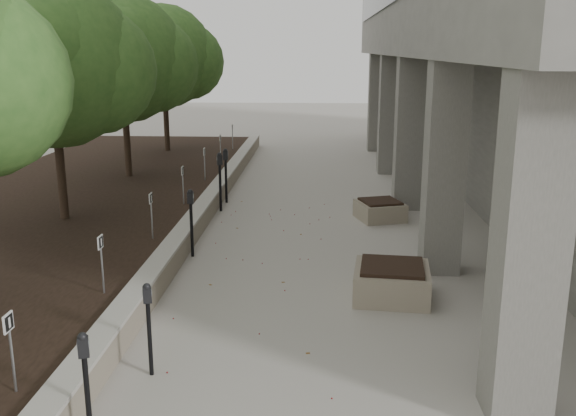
% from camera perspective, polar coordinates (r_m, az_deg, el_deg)
% --- Properties ---
extents(retaining_wall, '(0.39, 26.00, 0.50)m').
position_cam_1_polar(retaining_wall, '(15.59, -7.86, -0.61)').
color(retaining_wall, gray).
rests_on(retaining_wall, ground).
extents(planting_bed, '(7.00, 26.00, 0.40)m').
position_cam_1_polar(planting_bed, '(16.68, -20.35, -0.58)').
color(planting_bed, black).
rests_on(planting_bed, ground).
extents(crabapple_tree_3, '(4.60, 4.00, 5.44)m').
position_cam_1_polar(crabapple_tree_3, '(15.04, -20.32, 9.22)').
color(crabapple_tree_3, '#336125').
rests_on(crabapple_tree_3, planting_bed).
extents(crabapple_tree_4, '(4.60, 4.00, 5.44)m').
position_cam_1_polar(crabapple_tree_4, '(19.73, -14.62, 10.61)').
color(crabapple_tree_4, '#336125').
rests_on(crabapple_tree_4, planting_bed).
extents(crabapple_tree_5, '(4.60, 4.00, 5.44)m').
position_cam_1_polar(crabapple_tree_5, '(24.54, -11.10, 11.41)').
color(crabapple_tree_5, '#336125').
rests_on(crabapple_tree_5, planting_bed).
extents(parking_sign_2, '(0.04, 0.22, 0.96)m').
position_cam_1_polar(parking_sign_2, '(7.90, -23.66, -11.90)').
color(parking_sign_2, black).
rests_on(parking_sign_2, planting_bed).
extents(parking_sign_3, '(0.04, 0.22, 0.96)m').
position_cam_1_polar(parking_sign_3, '(10.45, -16.43, -4.92)').
color(parking_sign_3, black).
rests_on(parking_sign_3, planting_bed).
extents(parking_sign_4, '(0.04, 0.22, 0.96)m').
position_cam_1_polar(parking_sign_4, '(13.19, -12.20, -0.70)').
color(parking_sign_4, black).
rests_on(parking_sign_4, planting_bed).
extents(parking_sign_5, '(0.04, 0.22, 0.96)m').
position_cam_1_polar(parking_sign_5, '(16.03, -9.45, 2.04)').
color(parking_sign_5, black).
rests_on(parking_sign_5, planting_bed).
extents(parking_sign_6, '(0.04, 0.22, 0.96)m').
position_cam_1_polar(parking_sign_6, '(18.91, -7.53, 3.96)').
color(parking_sign_6, black).
rests_on(parking_sign_6, planting_bed).
extents(parking_sign_7, '(0.04, 0.22, 0.96)m').
position_cam_1_polar(parking_sign_7, '(21.83, -6.12, 5.36)').
color(parking_sign_7, black).
rests_on(parking_sign_7, planting_bed).
extents(parking_sign_8, '(0.04, 0.22, 0.96)m').
position_cam_1_polar(parking_sign_8, '(24.76, -5.03, 6.43)').
color(parking_sign_8, black).
rests_on(parking_sign_8, planting_bed).
extents(parking_meter_1, '(0.16, 0.13, 1.34)m').
position_cam_1_polar(parking_meter_1, '(7.31, -17.67, -15.39)').
color(parking_meter_1, black).
rests_on(parking_meter_1, ground).
extents(parking_meter_2, '(0.15, 0.13, 1.29)m').
position_cam_1_polar(parking_meter_2, '(8.56, -12.41, -10.66)').
color(parking_meter_2, black).
rests_on(parking_meter_2, ground).
extents(parking_meter_3, '(0.15, 0.11, 1.43)m').
position_cam_1_polar(parking_meter_3, '(13.12, -8.71, -1.36)').
color(parking_meter_3, black).
rests_on(parking_meter_3, ground).
extents(parking_meter_4, '(0.16, 0.12, 1.53)m').
position_cam_1_polar(parking_meter_4, '(17.64, -5.62, 2.91)').
color(parking_meter_4, black).
rests_on(parking_meter_4, ground).
extents(parking_meter_5, '(0.19, 0.16, 1.58)m').
position_cam_1_polar(parking_meter_5, '(16.72, -6.14, 2.34)').
color(parking_meter_5, black).
rests_on(parking_meter_5, ground).
extents(planter_front, '(1.40, 1.40, 0.59)m').
position_cam_1_polar(planter_front, '(11.13, 9.33, -6.52)').
color(planter_front, gray).
rests_on(planter_front, ground).
extents(planter_back, '(1.33, 1.33, 0.50)m').
position_cam_1_polar(planter_back, '(16.10, 8.30, -0.16)').
color(planter_back, gray).
rests_on(planter_back, ground).
extents(berry_scatter, '(3.30, 14.10, 0.02)m').
position_cam_1_polar(berry_scatter, '(11.64, -3.08, -6.90)').
color(berry_scatter, maroon).
rests_on(berry_scatter, ground).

